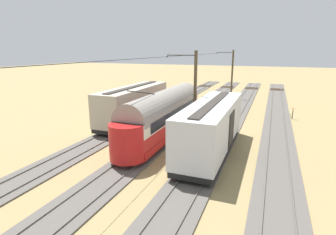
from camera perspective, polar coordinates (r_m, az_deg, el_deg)
The scene contains 12 objects.
ground_plane at distance 28.63m, azimuth 7.35°, elevation -1.83°, with size 220.00×220.00×0.00m, color #937F51.
track_streetcar_siding at distance 28.17m, azimuth 22.13°, elevation -2.94°, with size 2.80×80.00×0.18m.
track_adjacent_siding at distance 28.45m, azimuth 12.28°, elevation -2.03°, with size 2.80×80.00×0.18m.
track_third_siding at distance 29.55m, azimuth 2.91°, elevation -1.10°, with size 2.80×80.00×0.18m.
track_outer_siding at distance 31.38m, azimuth -5.57°, elevation -0.24°, with size 2.80×80.00×0.18m.
vintage_streetcar at distance 24.31m, azimuth -0.90°, elevation 0.89°, with size 2.65×15.70×5.04m.
boxcar_adjacent at distance 20.90m, azimuth 9.28°, elevation -1.78°, with size 2.96×11.84×3.85m.
boxcar_far_siding at distance 29.42m, azimuth -7.20°, elevation 2.96°, with size 2.96×11.65×3.85m.
catenary_pole_foreground at distance 45.27m, azimuth 13.32°, elevation 9.03°, with size 2.86×0.28×7.77m.
catenary_pole_mid_near at distance 23.93m, azimuth 5.58°, elevation 5.00°, with size 2.86×0.28×7.77m.
overhead_wire_run at distance 15.43m, azimuth -14.36°, elevation 11.45°, with size 2.65×69.75×0.18m.
switch_stand at distance 34.28m, azimuth 24.85°, elevation 0.84°, with size 0.50×0.30×1.24m.
Camera 1 is at (-6.53, 26.74, 7.86)m, focal length 28.82 mm.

